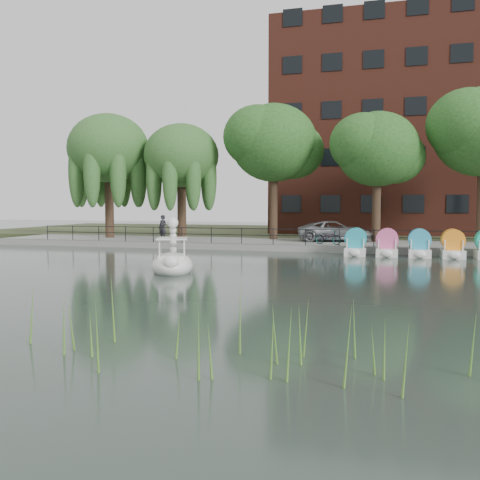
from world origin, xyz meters
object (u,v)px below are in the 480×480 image
at_px(minivan, 335,230).
at_px(pedestrian, 163,226).
at_px(bicycle, 328,236).
at_px(swan_boat, 172,260).

height_order(minivan, pedestrian, pedestrian).
bearing_deg(minivan, pedestrian, 90.13).
distance_m(bicycle, pedestrian, 11.16).
bearing_deg(bicycle, minivan, 16.61).
xyz_separation_m(minivan, bicycle, (-0.12, -2.74, -0.28)).
xyz_separation_m(bicycle, pedestrian, (-11.15, 0.35, 0.49)).
height_order(minivan, swan_boat, swan_boat).
relative_size(minivan, swan_boat, 1.76).
bearing_deg(swan_boat, bicycle, 45.74).
bearing_deg(pedestrian, swan_boat, -47.76).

